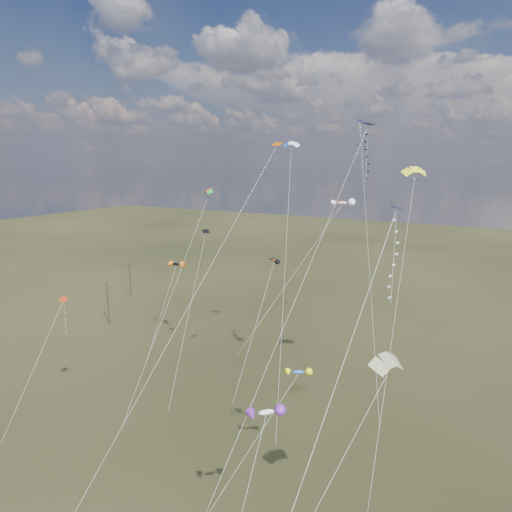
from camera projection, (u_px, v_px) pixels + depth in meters
The scene contains 18 objects.
ground at pixel (161, 494), 41.75m from camera, with size 400.00×400.00×0.00m, color black.
utility_pole_near at pixel (108, 302), 84.54m from camera, with size 1.40×0.20×8.00m.
utility_pole_far at pixel (130, 280), 100.31m from camera, with size 1.40×0.20×8.00m.
diamond_black_high at pixel (358, 172), 44.26m from camera, with size 7.07×22.94×33.64m.
diamond_navy_tall at pixel (360, 155), 64.77m from camera, with size 10.19×19.84×35.70m.
diamond_black_mid at pixel (197, 272), 60.38m from camera, with size 2.62×12.23×20.69m.
diamond_red_low at pixel (62, 322), 52.52m from camera, with size 2.21×8.82×14.55m.
diamond_navy_right at pixel (386, 277), 28.87m from camera, with size 4.05×21.60×27.21m.
diamond_orange_center at pixel (220, 248), 44.62m from camera, with size 8.29×23.80×31.85m.
parafoil_yellow at pixel (415, 171), 47.99m from camera, with size 2.87×19.71×29.70m.
parafoil_blue_white at pixel (291, 145), 59.97m from camera, with size 7.88×18.32×32.71m.
parafoil_striped at pixel (387, 361), 30.43m from camera, with size 7.05×12.87×17.62m.
parafoil_tricolor at pixel (207, 191), 60.15m from camera, with size 2.49×17.63×26.70m.
novelty_black_orange at pixel (176, 264), 73.49m from camera, with size 2.89×8.78×14.08m.
novelty_orange_black at pixel (274, 261), 64.59m from camera, with size 2.70×13.77×16.46m.
novelty_white_purple at pixel (266, 413), 31.84m from camera, with size 2.22×9.62×13.17m.
novelty_redwhite_stripe at pixel (342, 203), 75.17m from camera, with size 12.68×17.18×23.75m.
novelty_blue_yellow at pixel (298, 373), 40.55m from camera, with size 6.34×7.94×11.89m.
Camera 1 is at (25.12, -27.61, 30.05)m, focal length 32.00 mm.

